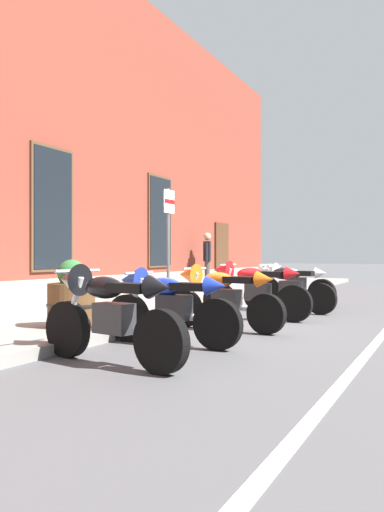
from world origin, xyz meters
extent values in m
plane|color=#4C4C4F|center=(0.00, 0.00, 0.00)|extent=(140.00, 140.00, 0.00)
cube|color=gray|center=(0.00, 1.55, 0.07)|extent=(31.94, 3.10, 0.14)
cube|color=silver|center=(0.00, -3.20, 0.00)|extent=(31.94, 0.12, 0.01)
cube|color=gray|center=(0.00, 3.06, 0.35)|extent=(25.94, 0.10, 0.70)
cube|color=#513823|center=(0.00, 3.08, 2.10)|extent=(1.22, 0.06, 2.52)
cube|color=black|center=(0.00, 3.05, 2.10)|extent=(1.10, 0.03, 2.40)
cube|color=#513823|center=(4.32, 3.08, 2.10)|extent=(1.22, 0.06, 2.52)
cube|color=black|center=(4.32, 3.05, 2.10)|extent=(1.10, 0.03, 2.40)
cube|color=#472B19|center=(8.65, 3.07, 1.15)|extent=(1.10, 0.08, 2.30)
cylinder|color=black|center=(-3.44, -0.17, 0.32)|extent=(0.24, 0.65, 0.64)
cylinder|color=black|center=(-3.71, -1.55, 0.32)|extent=(0.24, 0.65, 0.64)
cylinder|color=silver|center=(-3.46, -0.27, 0.59)|extent=(0.13, 0.33, 0.67)
cube|color=#28282B|center=(-3.59, -0.91, 0.50)|extent=(0.30, 0.47, 0.32)
ellipsoid|color=black|center=(-3.56, -0.76, 0.82)|extent=(0.36, 0.56, 0.24)
cube|color=black|center=(-3.63, -1.14, 0.83)|extent=(0.31, 0.51, 0.10)
cylinder|color=silver|center=(-3.48, -0.35, 0.99)|extent=(0.62, 0.16, 0.04)
cylinder|color=silver|center=(-3.53, -1.23, 0.37)|extent=(0.18, 0.46, 0.09)
cone|color=black|center=(-3.45, -0.22, 0.89)|extent=(0.42, 0.40, 0.36)
cone|color=black|center=(-3.71, -1.53, 0.85)|extent=(0.29, 0.30, 0.24)
cylinder|color=black|center=(-2.21, -0.18, 0.32)|extent=(0.16, 0.64, 0.64)
cylinder|color=black|center=(-2.29, -1.53, 0.32)|extent=(0.16, 0.64, 0.64)
cylinder|color=silver|center=(-2.21, -0.28, 0.56)|extent=(0.09, 0.31, 0.62)
cube|color=#28282B|center=(-2.25, -0.91, 0.50)|extent=(0.24, 0.45, 0.32)
ellipsoid|color=#192D9E|center=(-2.24, -0.76, 0.76)|extent=(0.29, 0.53, 0.24)
cube|color=black|center=(-2.26, -1.14, 0.77)|extent=(0.25, 0.49, 0.10)
cylinder|color=silver|center=(-2.22, -0.36, 0.93)|extent=(0.62, 0.07, 0.04)
cylinder|color=silver|center=(-2.15, -1.21, 0.37)|extent=(0.12, 0.45, 0.09)
cone|color=#192D9E|center=(-2.21, -0.23, 0.83)|extent=(0.38, 0.36, 0.36)
cone|color=#192D9E|center=(-2.28, -1.51, 0.79)|extent=(0.25, 0.27, 0.24)
cylinder|color=black|center=(-0.57, -0.22, 0.30)|extent=(0.21, 0.61, 0.60)
cylinder|color=black|center=(-0.78, -1.66, 0.30)|extent=(0.21, 0.61, 0.60)
cylinder|color=silver|center=(-0.58, -0.31, 0.57)|extent=(0.12, 0.33, 0.66)
cube|color=#28282B|center=(-0.68, -0.99, 0.48)|extent=(0.28, 0.47, 0.32)
ellipsoid|color=orange|center=(-0.66, -0.84, 0.78)|extent=(0.33, 0.55, 0.24)
cube|color=black|center=(-0.72, -1.21, 0.79)|extent=(0.29, 0.51, 0.10)
cylinder|color=silver|center=(-0.60, -0.39, 0.95)|extent=(0.62, 0.13, 0.04)
cylinder|color=silver|center=(-0.61, -1.30, 0.35)|extent=(0.16, 0.46, 0.09)
cone|color=orange|center=(-0.58, -0.27, 0.85)|extent=(0.41, 0.39, 0.36)
cone|color=orange|center=(-0.78, -1.64, 0.81)|extent=(0.28, 0.29, 0.24)
cylinder|color=black|center=(0.89, -0.19, 0.32)|extent=(0.17, 0.66, 0.65)
cylinder|color=black|center=(0.78, -1.65, 0.32)|extent=(0.17, 0.66, 0.65)
cylinder|color=silver|center=(0.88, -0.29, 0.60)|extent=(0.09, 0.33, 0.67)
cube|color=#28282B|center=(0.83, -0.97, 0.50)|extent=(0.25, 0.45, 0.32)
ellipsoid|color=red|center=(0.84, -0.82, 0.82)|extent=(0.30, 0.54, 0.24)
cube|color=black|center=(0.81, -1.20, 0.83)|extent=(0.25, 0.49, 0.10)
cylinder|color=silver|center=(0.87, -0.37, 0.99)|extent=(0.62, 0.08, 0.04)
cylinder|color=silver|center=(0.93, -1.28, 0.37)|extent=(0.12, 0.46, 0.09)
cone|color=red|center=(0.88, -0.24, 0.89)|extent=(0.38, 0.36, 0.36)
cone|color=red|center=(0.78, -1.63, 0.85)|extent=(0.26, 0.28, 0.24)
cylinder|color=black|center=(2.35, -0.45, 0.31)|extent=(0.20, 0.63, 0.62)
cylinder|color=black|center=(2.18, -1.81, 0.31)|extent=(0.20, 0.63, 0.62)
cylinder|color=silver|center=(2.33, -0.55, 0.58)|extent=(0.11, 0.33, 0.66)
cube|color=#28282B|center=(2.25, -1.18, 0.49)|extent=(0.27, 0.46, 0.32)
ellipsoid|color=black|center=(2.27, -1.03, 0.79)|extent=(0.32, 0.55, 0.24)
cube|color=black|center=(2.23, -1.41, 0.80)|extent=(0.28, 0.50, 0.10)
cylinder|color=silver|center=(2.32, -0.63, 0.96)|extent=(0.62, 0.11, 0.04)
cylinder|color=silver|center=(2.34, -1.49, 0.36)|extent=(0.14, 0.46, 0.09)
sphere|color=silver|center=(2.33, -0.55, 0.89)|extent=(0.18, 0.18, 0.18)
cylinder|color=black|center=(3.81, -0.19, 0.32)|extent=(0.23, 0.65, 0.64)
cylinder|color=black|center=(3.57, -1.52, 0.32)|extent=(0.23, 0.65, 0.64)
cylinder|color=silver|center=(3.79, -0.29, 0.56)|extent=(0.12, 0.31, 0.60)
cube|color=#28282B|center=(3.68, -0.90, 0.50)|extent=(0.29, 0.47, 0.32)
ellipsoid|color=silver|center=(3.71, -0.76, 0.74)|extent=(0.35, 0.56, 0.24)
cube|color=black|center=(3.64, -1.13, 0.75)|extent=(0.30, 0.51, 0.10)
cylinder|color=silver|center=(3.78, -0.36, 0.91)|extent=(0.62, 0.14, 0.04)
cylinder|color=silver|center=(3.75, -1.22, 0.37)|extent=(0.17, 0.46, 0.09)
cone|color=silver|center=(3.80, -0.24, 0.81)|extent=(0.41, 0.40, 0.36)
cone|color=silver|center=(3.58, -1.50, 0.77)|extent=(0.28, 0.30, 0.24)
cylinder|color=#38332D|center=(6.27, 2.54, 0.57)|extent=(0.14, 0.14, 0.86)
cylinder|color=#38332D|center=(6.44, 2.60, 0.57)|extent=(0.14, 0.14, 0.86)
cube|color=black|center=(6.35, 2.57, 1.30)|extent=(0.44, 0.31, 0.61)
sphere|color=tan|center=(6.35, 2.57, 1.75)|extent=(0.23, 0.23, 0.23)
cylinder|color=black|center=(6.12, 2.49, 1.27)|extent=(0.09, 0.09, 0.58)
cylinder|color=black|center=(6.59, 2.65, 1.27)|extent=(0.09, 0.09, 0.58)
cylinder|color=#4C4C51|center=(0.58, 0.74, 1.29)|extent=(0.06, 0.06, 2.30)
cube|color=white|center=(0.58, 0.72, 2.19)|extent=(0.36, 0.03, 0.44)
cube|color=red|center=(0.58, 0.71, 2.19)|extent=(0.36, 0.01, 0.08)
cylinder|color=brown|center=(-2.21, 0.78, 0.45)|extent=(0.68, 0.68, 0.62)
cylinder|color=black|center=(-2.21, 0.78, 0.45)|extent=(0.71, 0.71, 0.04)
sphere|color=#28602D|center=(-2.21, 0.78, 0.91)|extent=(0.40, 0.40, 0.40)
camera|label=1|loc=(-8.13, -4.07, 1.16)|focal=36.60mm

